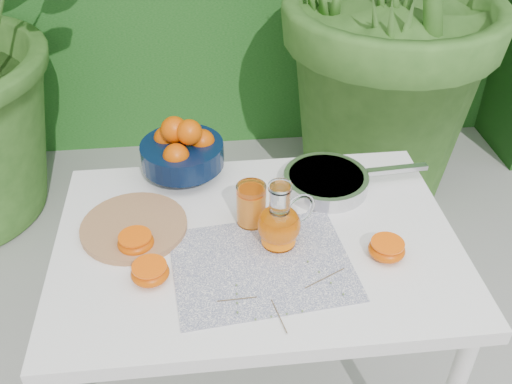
{
  "coord_description": "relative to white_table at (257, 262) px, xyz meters",
  "views": [
    {
      "loc": [
        0.02,
        -1.13,
        1.7
      ],
      "look_at": [
        0.14,
        -0.05,
        0.88
      ],
      "focal_mm": 40.0,
      "sensor_mm": 36.0,
      "label": 1
    }
  ],
  "objects": [
    {
      "name": "juice_tumbler",
      "position": [
        -0.01,
        0.06,
        0.14
      ],
      "size": [
        0.09,
        0.09,
        0.11
      ],
      "color": "white",
      "rests_on": "white_table"
    },
    {
      "name": "cutting_board",
      "position": [
        -0.31,
        0.07,
        0.09
      ],
      "size": [
        0.33,
        0.33,
        0.02
      ],
      "primitive_type": "cylinder",
      "rotation": [
        0.0,
        0.0,
        0.28
      ],
      "color": "#A57B4A",
      "rests_on": "white_table"
    },
    {
      "name": "thyme_sprigs",
      "position": [
        0.04,
        -0.2,
        0.09
      ],
      "size": [
        0.3,
        0.21,
        0.01
      ],
      "color": "brown",
      "rests_on": "white_table"
    },
    {
      "name": "fruit_bowl",
      "position": [
        -0.18,
        0.3,
        0.17
      ],
      "size": [
        0.29,
        0.29,
        0.18
      ],
      "color": "black",
      "rests_on": "white_table"
    },
    {
      "name": "white_table",
      "position": [
        0.0,
        0.0,
        0.0
      ],
      "size": [
        1.0,
        0.7,
        0.75
      ],
      "color": "white",
      "rests_on": "ground"
    },
    {
      "name": "juice_pitcher",
      "position": [
        0.05,
        -0.02,
        0.15
      ],
      "size": [
        0.16,
        0.14,
        0.17
      ],
      "color": "white",
      "rests_on": "white_table"
    },
    {
      "name": "orange_halves",
      "position": [
        -0.08,
        -0.07,
        0.1
      ],
      "size": [
        0.7,
        0.21,
        0.04
      ],
      "color": "#CF5402",
      "rests_on": "white_table"
    },
    {
      "name": "saute_pan",
      "position": [
        0.22,
        0.19,
        0.11
      ],
      "size": [
        0.42,
        0.25,
        0.04
      ],
      "color": "#B6B7BB",
      "rests_on": "white_table"
    },
    {
      "name": "placemat",
      "position": [
        0.0,
        -0.1,
        0.08
      ],
      "size": [
        0.45,
        0.36,
        0.0
      ],
      "primitive_type": "cube",
      "rotation": [
        0.0,
        0.0,
        0.1
      ],
      "color": "#0C1647",
      "rests_on": "white_table"
    }
  ]
}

